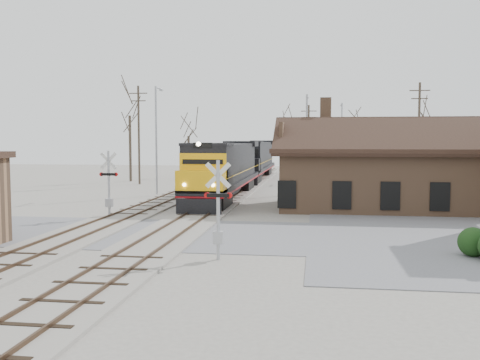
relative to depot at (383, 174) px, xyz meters
name	(u,v)px	position (x,y,z in m)	size (l,w,h in m)	color
ground	(171,234)	(-11.99, -12.00, -2.41)	(140.00, 140.00, 0.00)	gray
road	(171,233)	(-11.99, -12.00, -2.39)	(60.00, 9.00, 0.03)	slate
track_main	(222,200)	(-11.99, 3.00, -2.34)	(3.40, 90.00, 0.24)	gray
track_siding	(167,199)	(-16.49, 3.00, -2.34)	(3.40, 90.00, 0.24)	gray
depot	(383,174)	(0.00, 0.00, 0.00)	(15.20, 9.31, 7.90)	#876145
locomotive_lead	(225,169)	(-11.99, 4.29, 0.04)	(3.13, 20.99, 4.66)	black
locomotive_trailing	(255,159)	(-11.99, 25.55, 0.04)	(3.13, 20.99, 4.41)	black
crossbuck_near	(218,213)	(-8.52, -17.49, -0.51)	(1.15, 0.30, 4.03)	#A5A8AD
crossbuck_far	(109,187)	(-17.31, -7.07, -0.46)	(1.19, 0.31, 4.16)	#A5A8AD
hedge_a	(473,242)	(1.84, -15.46, -1.79)	(1.23, 1.23, 1.23)	black
streetlight_a	(157,135)	(-18.22, 6.02, 2.81)	(0.25, 2.04, 9.36)	#A5A8AD
streetlight_b	(307,138)	(-5.50, 9.64, 2.54)	(0.25, 2.04, 8.82)	#A5A8AD
streetlight_c	(341,138)	(-1.78, 24.23, 2.62)	(0.25, 2.04, 8.99)	#A5A8AD
utility_pole_a	(139,133)	(-23.53, 16.96, 3.10)	(2.00, 0.24, 10.54)	#382D23
utility_pole_b	(308,139)	(-5.64, 31.33, 2.44)	(2.00, 0.24, 9.26)	#382D23
utility_pole_c	(419,133)	(5.50, 17.13, 3.07)	(2.00, 0.24, 10.49)	#382D23
tree_a	(130,105)	(-25.83, 20.61, 6.39)	(5.04, 5.04, 12.34)	#382D23
tree_b	(188,129)	(-20.67, 27.74, 3.69)	(3.50, 3.50, 8.58)	#382D23
tree_c	(288,122)	(-8.69, 38.13, 4.87)	(4.17, 4.17, 10.22)	#382D23
tree_d	(354,124)	(0.08, 30.90, 4.30)	(3.85, 3.85, 9.43)	#382D23
tree_e	(429,119)	(7.94, 24.35, 4.74)	(4.10, 4.10, 10.05)	#382D23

